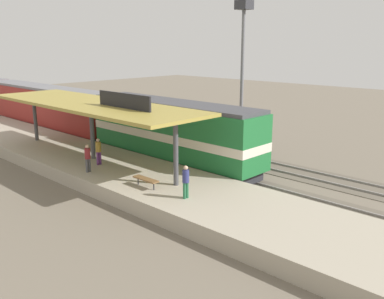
{
  "coord_description": "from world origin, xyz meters",
  "views": [
    {
      "loc": [
        -20.01,
        -23.93,
        8.49
      ],
      "look_at": [
        -1.38,
        -6.14,
        2.0
      ],
      "focal_mm": 39.68,
      "sensor_mm": 36.0,
      "label": 1
    }
  ],
  "objects_px": {
    "person_boarding": "(88,157)",
    "locomotive": "(173,133)",
    "person_walking": "(186,180)",
    "passenger_carriage_front": "(46,108)",
    "light_mast": "(243,44)",
    "platform_bench": "(146,179)",
    "freight_car": "(186,124)",
    "person_waiting": "(98,150)"
  },
  "relations": [
    {
      "from": "light_mast",
      "to": "person_walking",
      "type": "bearing_deg",
      "value": -153.02
    },
    {
      "from": "locomotive",
      "to": "person_waiting",
      "type": "bearing_deg",
      "value": 164.62
    },
    {
      "from": "freight_car",
      "to": "person_boarding",
      "type": "relative_size",
      "value": 7.02
    },
    {
      "from": "freight_car",
      "to": "person_waiting",
      "type": "height_order",
      "value": "freight_car"
    },
    {
      "from": "passenger_carriage_front",
      "to": "light_mast",
      "type": "distance_m",
      "value": 20.56
    },
    {
      "from": "person_waiting",
      "to": "person_boarding",
      "type": "bearing_deg",
      "value": -146.12
    },
    {
      "from": "person_waiting",
      "to": "person_walking",
      "type": "relative_size",
      "value": 1.0
    },
    {
      "from": "freight_car",
      "to": "passenger_carriage_front",
      "type": "bearing_deg",
      "value": 107.3
    },
    {
      "from": "person_waiting",
      "to": "person_boarding",
      "type": "height_order",
      "value": "same"
    },
    {
      "from": "person_waiting",
      "to": "person_walking",
      "type": "distance_m",
      "value": 8.34
    },
    {
      "from": "platform_bench",
      "to": "person_waiting",
      "type": "height_order",
      "value": "person_waiting"
    },
    {
      "from": "passenger_carriage_front",
      "to": "light_mast",
      "type": "xyz_separation_m",
      "value": [
        7.8,
        -18.02,
        6.08
      ]
    },
    {
      "from": "passenger_carriage_front",
      "to": "person_waiting",
      "type": "height_order",
      "value": "passenger_carriage_front"
    },
    {
      "from": "light_mast",
      "to": "person_walking",
      "type": "distance_m",
      "value": 16.5
    },
    {
      "from": "platform_bench",
      "to": "person_boarding",
      "type": "xyz_separation_m",
      "value": [
        -0.59,
        4.64,
        0.51
      ]
    },
    {
      "from": "person_boarding",
      "to": "person_walking",
      "type": "bearing_deg",
      "value": -83.13
    },
    {
      "from": "person_boarding",
      "to": "locomotive",
      "type": "bearing_deg",
      "value": -4.18
    },
    {
      "from": "platform_bench",
      "to": "passenger_carriage_front",
      "type": "distance_m",
      "value": 22.98
    },
    {
      "from": "light_mast",
      "to": "person_waiting",
      "type": "bearing_deg",
      "value": 173.62
    },
    {
      "from": "locomotive",
      "to": "freight_car",
      "type": "bearing_deg",
      "value": 35.05
    },
    {
      "from": "person_waiting",
      "to": "light_mast",
      "type": "bearing_deg",
      "value": -6.38
    },
    {
      "from": "person_waiting",
      "to": "person_boarding",
      "type": "xyz_separation_m",
      "value": [
        -1.41,
        -0.94,
        0.0
      ]
    },
    {
      "from": "passenger_carriage_front",
      "to": "light_mast",
      "type": "height_order",
      "value": "light_mast"
    },
    {
      "from": "locomotive",
      "to": "freight_car",
      "type": "xyz_separation_m",
      "value": [
        4.6,
        3.23,
        -0.44
      ]
    },
    {
      "from": "locomotive",
      "to": "person_boarding",
      "type": "bearing_deg",
      "value": 175.82
    },
    {
      "from": "person_walking",
      "to": "person_waiting",
      "type": "bearing_deg",
      "value": 86.44
    },
    {
      "from": "person_walking",
      "to": "locomotive",
      "type": "bearing_deg",
      "value": 50.42
    },
    {
      "from": "platform_bench",
      "to": "person_waiting",
      "type": "bearing_deg",
      "value": 81.7
    },
    {
      "from": "light_mast",
      "to": "person_walking",
      "type": "xyz_separation_m",
      "value": [
        -13.5,
        -6.87,
        -6.54
      ]
    },
    {
      "from": "locomotive",
      "to": "light_mast",
      "type": "bearing_deg",
      "value": -0.18
    },
    {
      "from": "light_mast",
      "to": "person_boarding",
      "type": "relative_size",
      "value": 6.84
    },
    {
      "from": "person_boarding",
      "to": "person_waiting",
      "type": "bearing_deg",
      "value": 33.88
    },
    {
      "from": "locomotive",
      "to": "person_walking",
      "type": "relative_size",
      "value": 8.44
    },
    {
      "from": "platform_bench",
      "to": "light_mast",
      "type": "xyz_separation_m",
      "value": [
        13.8,
        4.13,
        7.05
      ]
    },
    {
      "from": "locomotive",
      "to": "person_boarding",
      "type": "xyz_separation_m",
      "value": [
        -6.59,
        0.48,
        -0.56
      ]
    },
    {
      "from": "platform_bench",
      "to": "freight_car",
      "type": "distance_m",
      "value": 12.93
    },
    {
      "from": "freight_car",
      "to": "person_walking",
      "type": "xyz_separation_m",
      "value": [
        -10.3,
        -10.12,
        -0.12
      ]
    },
    {
      "from": "platform_bench",
      "to": "passenger_carriage_front",
      "type": "xyz_separation_m",
      "value": [
        6.0,
        22.16,
        0.97
      ]
    },
    {
      "from": "light_mast",
      "to": "person_waiting",
      "type": "relative_size",
      "value": 6.84
    },
    {
      "from": "person_walking",
      "to": "person_boarding",
      "type": "distance_m",
      "value": 7.43
    },
    {
      "from": "passenger_carriage_front",
      "to": "freight_car",
      "type": "height_order",
      "value": "passenger_carriage_front"
    },
    {
      "from": "freight_car",
      "to": "light_mast",
      "type": "height_order",
      "value": "light_mast"
    }
  ]
}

